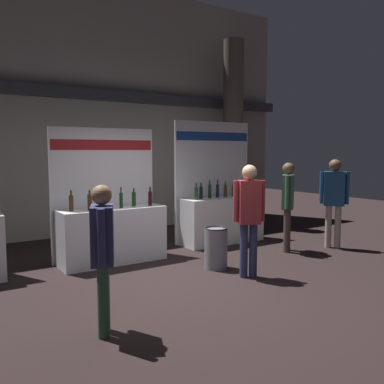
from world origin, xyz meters
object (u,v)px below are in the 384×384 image
visitor_0 (288,199)px  visitor_4 (103,247)px  visitor_2 (334,195)px  visitor_3 (249,211)px  trash_bin (216,248)px  exhibitor_booth_2 (221,213)px  exhibitor_booth_1 (111,229)px

visitor_0 → visitor_4: 4.64m
visitor_2 → visitor_4: 5.49m
visitor_2 → visitor_3: (-2.72, -0.54, -0.04)m
visitor_4 → visitor_2: bearing=127.0°
trash_bin → exhibitor_booth_2: bearing=50.3°
trash_bin → visitor_4: (-2.50, -1.35, 0.61)m
exhibitor_booth_2 → trash_bin: (-1.29, -1.55, -0.27)m
trash_bin → visitor_3: visitor_3 is taller
trash_bin → exhibitor_booth_1: bearing=133.5°
exhibitor_booth_1 → visitor_3: size_ratio=1.35×
exhibitor_booth_2 → visitor_4: bearing=-142.6°
visitor_0 → visitor_2: 1.03m
trash_bin → visitor_0: 2.00m
exhibitor_booth_1 → visitor_2: bearing=-19.6°
visitor_4 → exhibitor_booth_1: bearing=179.6°
exhibitor_booth_1 → visitor_4: exhibitor_booth_1 is taller
trash_bin → visitor_0: visitor_0 is taller
visitor_2 → exhibitor_booth_1: bearing=31.0°
exhibitor_booth_1 → exhibitor_booth_2: bearing=4.6°
exhibitor_booth_2 → trash_bin: 2.04m
exhibitor_booth_1 → visitor_0: 3.38m
exhibitor_booth_1 → trash_bin: 1.87m
visitor_0 → visitor_3: 1.94m
visitor_3 → trash_bin: bearing=127.5°
visitor_0 → visitor_4: bearing=-20.6°
exhibitor_booth_2 → visitor_2: 2.33m
exhibitor_booth_1 → visitor_4: 2.99m
visitor_0 → visitor_3: bearing=-13.9°
visitor_4 → visitor_3: bearing=128.7°
visitor_0 → exhibitor_booth_2: bearing=-106.8°
exhibitor_booth_2 → visitor_4: (-3.79, -2.90, 0.33)m
exhibitor_booth_2 → visitor_2: bearing=-47.0°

